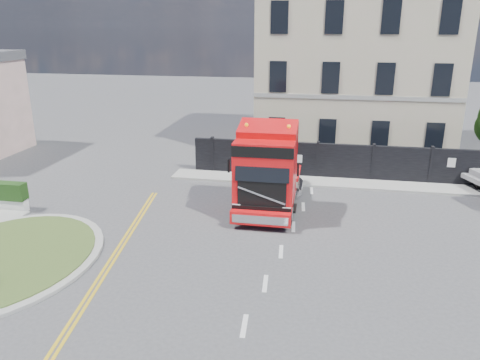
# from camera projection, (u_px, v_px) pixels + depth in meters

# --- Properties ---
(ground) EXTENTS (120.00, 120.00, 0.00)m
(ground) POSITION_uv_depth(u_px,v_px,m) (208.00, 241.00, 18.67)
(ground) COLOR #424244
(ground) RESTS_ON ground
(traffic_island) EXTENTS (6.80, 6.80, 0.17)m
(traffic_island) POSITION_uv_depth(u_px,v_px,m) (2.00, 259.00, 17.06)
(traffic_island) COLOR gray
(traffic_island) RESTS_ON ground
(hoarding_fence) EXTENTS (18.80, 0.25, 2.00)m
(hoarding_fence) POSITION_uv_depth(u_px,v_px,m) (364.00, 163.00, 25.62)
(hoarding_fence) COLOR black
(hoarding_fence) RESTS_ON ground
(georgian_building) EXTENTS (12.30, 10.30, 12.80)m
(georgian_building) POSITION_uv_depth(u_px,v_px,m) (354.00, 63.00, 31.20)
(georgian_building) COLOR #C4B39C
(georgian_building) RESTS_ON ground
(pavement_far) EXTENTS (20.00, 1.60, 0.12)m
(pavement_far) POSITION_uv_depth(u_px,v_px,m) (353.00, 184.00, 25.17)
(pavement_far) COLOR gray
(pavement_far) RESTS_ON ground
(truck) EXTENTS (2.59, 6.81, 4.07)m
(truck) POSITION_uv_depth(u_px,v_px,m) (268.00, 173.00, 21.14)
(truck) COLOR black
(truck) RESTS_ON ground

